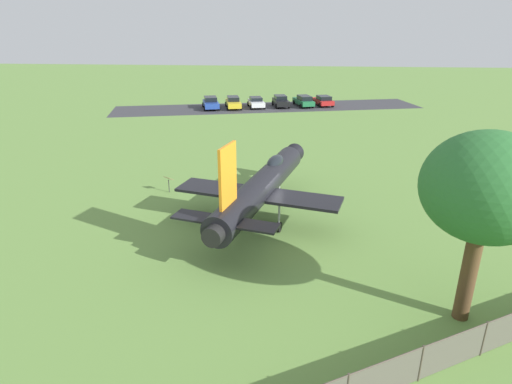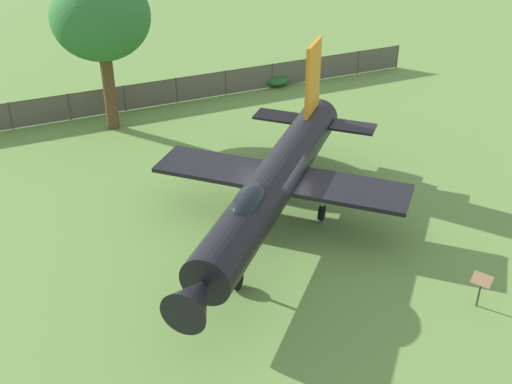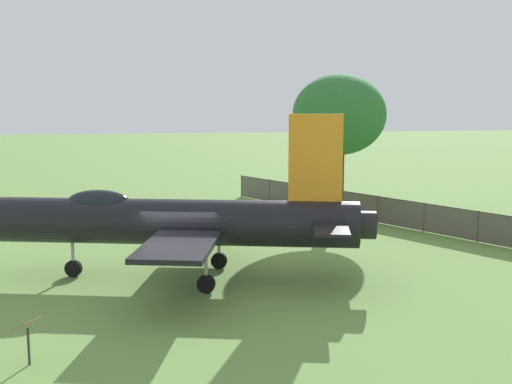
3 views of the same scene
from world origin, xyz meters
TOP-DOWN VIEW (x-y plane):
  - ground_plane at (0.00, 0.00)m, footprint 200.00×200.00m
  - display_jet at (0.08, 0.33)m, footprint 9.68×14.23m
  - shade_tree at (8.56, -8.40)m, footprint 4.54×4.61m
  - perimeter_fence at (6.06, -11.90)m, footprint 24.74×13.93m
  - shrub_near_fence at (0.99, -15.42)m, footprint 1.85×2.19m
  - info_plaque at (-6.62, 3.79)m, footprint 0.72×0.64m

SIDE VIEW (x-z plane):
  - ground_plane at x=0.00m, z-range 0.00..0.00m
  - shrub_near_fence at x=0.99m, z-range 0.00..0.68m
  - perimeter_fence at x=6.06m, z-range 0.05..1.46m
  - info_plaque at x=-6.62m, z-range 0.28..1.43m
  - display_jet at x=0.08m, z-range -0.79..4.95m
  - shade_tree at x=8.56m, z-range 1.69..9.17m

